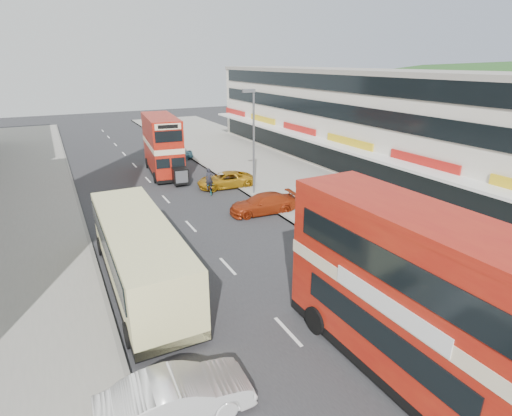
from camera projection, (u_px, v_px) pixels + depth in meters
ground at (318, 364)px, 14.09m from camera, size 160.00×160.00×0.00m
road_surface at (166, 199)px, 30.78m from camera, size 12.00×90.00×0.01m
pavement_right at (297, 179)px, 35.89m from camera, size 12.00×90.00×0.15m
kerb_left at (81, 211)px, 28.14m from camera, size 0.20×90.00×0.16m
kerb_right at (238, 188)px, 33.37m from camera, size 0.20×90.00×0.16m
commercial_row at (356, 118)px, 39.36m from camera, size 9.90×46.20×9.30m
street_lamp at (253, 135)px, 30.24m from camera, size 1.00×0.20×8.12m
bus_main at (407, 293)px, 12.98m from camera, size 3.03×10.25×5.63m
bus_second at (163, 145)px, 36.93m from camera, size 3.41×9.58×5.16m
coach at (139, 252)px, 18.48m from camera, size 2.97×11.15×2.95m
car_left_front at (176, 398)px, 11.72m from camera, size 4.61×1.73×1.50m
car_right_a at (263, 204)px, 27.81m from camera, size 4.90×2.40×1.37m
car_right_b at (225, 180)px, 33.47m from camera, size 4.94×2.73×1.31m
car_right_c at (176, 154)px, 42.87m from camera, size 3.55×1.63×1.18m
pedestrian_near at (301, 197)px, 28.33m from camera, size 0.66×0.53×1.56m
cyclist at (209, 185)px, 31.89m from camera, size 0.76×1.69×2.08m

